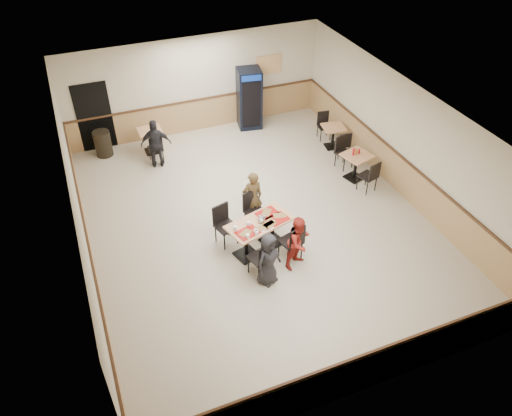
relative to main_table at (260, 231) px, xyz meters
name	(u,v)px	position (x,y,z in m)	size (l,w,h in m)	color
ground	(257,221)	(0.32, 0.95, -0.54)	(10.00, 10.00, 0.00)	beige
room_shell	(281,139)	(2.10, 3.49, 0.04)	(10.00, 10.00, 10.00)	silver
main_table	(260,231)	(0.00, 0.00, 0.00)	(1.65, 1.13, 0.81)	black
main_chairs	(258,233)	(-0.05, -0.01, -0.03)	(1.76, 2.06, 1.02)	black
diner_woman_left	(268,259)	(-0.22, -1.01, 0.11)	(0.63, 0.41, 1.30)	black
diner_woman_right	(299,242)	(0.61, -0.78, 0.12)	(0.64, 0.50, 1.31)	maroon
diner_man_opposite	(252,198)	(0.22, 1.01, 0.18)	(0.53, 0.34, 1.44)	brown
lone_diner	(156,144)	(-1.37, 4.32, 0.19)	(0.85, 0.35, 1.45)	black
tabletop_clutter	(262,223)	(0.02, -0.07, 0.30)	(1.35, 0.92, 0.12)	#AC0F0B
side_table_near	(356,163)	(3.53, 1.67, -0.03)	(0.87, 0.87, 0.76)	black
side_table_near_chair_south	(368,175)	(3.53, 1.07, -0.06)	(0.44, 0.44, 0.96)	black
side_table_near_chair_north	(345,153)	(3.53, 2.28, -0.06)	(0.44, 0.44, 0.96)	black
side_table_far	(333,134)	(3.76, 3.36, -0.08)	(0.73, 0.73, 0.69)	black
side_table_far_chair_south	(342,143)	(3.76, 2.81, -0.10)	(0.40, 0.40, 0.87)	black
side_table_far_chair_north	(324,126)	(3.76, 3.91, -0.10)	(0.40, 0.40, 0.87)	black
condiment_caddy	(356,152)	(3.50, 1.72, 0.31)	(0.23, 0.06, 0.20)	red
back_table	(151,138)	(-1.37, 5.15, -0.05)	(0.68, 0.68, 0.72)	black
back_table_chair_lone	(155,148)	(-1.37, 4.57, -0.08)	(0.43, 0.43, 0.92)	black
pepsi_cooler	(249,99)	(1.91, 5.54, 0.42)	(0.83, 0.83, 1.91)	black
trash_bin	(103,144)	(-2.72, 5.50, -0.15)	(0.49, 0.49, 0.77)	black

